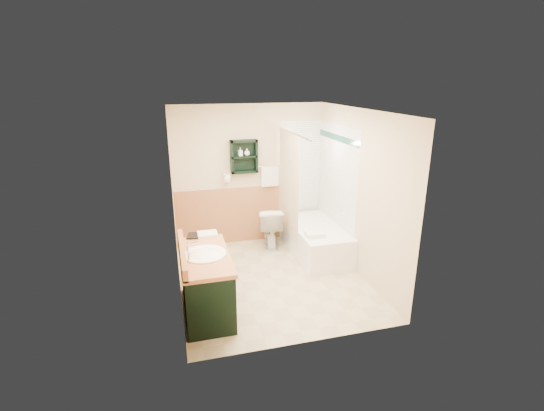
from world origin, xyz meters
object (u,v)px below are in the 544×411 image
(vanity, at_px, (206,283))
(vanity_book, at_px, (187,229))
(toilet, at_px, (270,227))
(soap_bottle_a, at_px, (240,154))
(wall_shelf, at_px, (244,157))
(hair_dryer, at_px, (227,178))
(bathtub, at_px, (316,240))
(soap_bottle_b, at_px, (247,153))

(vanity, xyz_separation_m, vanity_book, (-0.17, 0.63, 0.50))
(vanity, bearing_deg, vanity_book, 104.68)
(toilet, relative_size, soap_bottle_a, 5.24)
(toilet, bearing_deg, wall_shelf, -23.14)
(soap_bottle_a, bearing_deg, toilet, -27.97)
(wall_shelf, bearing_deg, soap_bottle_a, -175.33)
(toilet, distance_m, vanity_book, 1.90)
(hair_dryer, relative_size, soap_bottle_a, 1.76)
(wall_shelf, relative_size, vanity, 0.45)
(vanity, height_order, bathtub, vanity)
(toilet, bearing_deg, bathtub, 149.81)
(hair_dryer, xyz_separation_m, vanity, (-0.59, -2.02, -0.81))
(wall_shelf, bearing_deg, toilet, -32.22)
(soap_bottle_a, bearing_deg, vanity, -112.76)
(vanity_book, bearing_deg, soap_bottle_a, 66.25)
(toilet, relative_size, vanity_book, 3.23)
(toilet, height_order, soap_bottle_a, soap_bottle_a)
(vanity, distance_m, toilet, 2.17)
(wall_shelf, distance_m, vanity_book, 1.85)
(hair_dryer, xyz_separation_m, vanity_book, (-0.76, -1.39, -0.31))
(vanity_book, bearing_deg, hair_dryer, 73.88)
(toilet, relative_size, soap_bottle_b, 6.06)
(hair_dryer, height_order, toilet, hair_dryer)
(bathtub, xyz_separation_m, soap_bottle_b, (-0.98, 0.76, 1.36))
(vanity, distance_m, vanity_book, 0.82)
(vanity, distance_m, soap_bottle_a, 2.47)
(hair_dryer, bearing_deg, vanity, -106.43)
(hair_dryer, height_order, vanity_book, hair_dryer)
(wall_shelf, xyz_separation_m, soap_bottle_b, (0.05, -0.01, 0.06))
(vanity_book, xyz_separation_m, soap_bottle_a, (1.00, 1.36, 0.71))
(wall_shelf, relative_size, hair_dryer, 2.29)
(vanity, distance_m, bathtub, 2.28)
(hair_dryer, distance_m, soap_bottle_b, 0.54)
(bathtub, xyz_separation_m, toilet, (-0.65, 0.53, 0.10))
(vanity, relative_size, soap_bottle_a, 8.91)
(toilet, bearing_deg, soap_bottle_a, -18.88)
(vanity, height_order, soap_bottle_a, soap_bottle_a)
(toilet, bearing_deg, hair_dryer, -12.13)
(wall_shelf, height_order, toilet, wall_shelf)
(bathtub, distance_m, vanity_book, 2.26)
(wall_shelf, height_order, bathtub, wall_shelf)
(wall_shelf, bearing_deg, vanity_book, -127.88)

